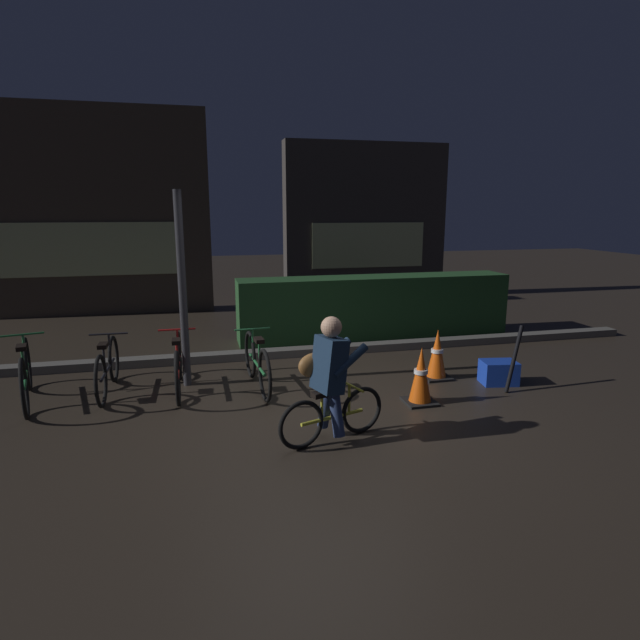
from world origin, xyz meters
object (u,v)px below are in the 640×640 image
(parked_bike_leftmost, at_px, (26,374))
(parked_bike_center_left, at_px, (178,365))
(blue_crate, at_px, (499,372))
(traffic_cone_far, at_px, (437,355))
(street_post, at_px, (182,291))
(traffic_cone_near, at_px, (421,376))
(closed_umbrella, at_px, (514,359))
(parked_bike_center_right, at_px, (257,363))
(parked_bike_left_mid, at_px, (108,368))
(cyclist, at_px, (329,379))

(parked_bike_leftmost, height_order, parked_bike_center_left, parked_bike_leftmost)
(blue_crate, bearing_deg, traffic_cone_far, 150.60)
(parked_bike_leftmost, bearing_deg, street_post, -96.17)
(traffic_cone_near, distance_m, blue_crate, 1.35)
(closed_umbrella, bearing_deg, parked_bike_center_right, 132.65)
(parked_bike_left_mid, relative_size, cyclist, 1.22)
(parked_bike_center_left, relative_size, closed_umbrella, 1.89)
(closed_umbrella, bearing_deg, traffic_cone_near, 153.72)
(parked_bike_left_mid, height_order, traffic_cone_far, parked_bike_left_mid)
(parked_bike_leftmost, relative_size, blue_crate, 3.76)
(closed_umbrella, bearing_deg, parked_bike_center_left, 134.32)
(street_post, relative_size, closed_umbrella, 2.89)
(street_post, xyz_separation_m, parked_bike_center_right, (0.86, -0.34, -0.90))
(parked_bike_leftmost, xyz_separation_m, parked_bike_center_right, (2.66, -0.11, -0.02))
(cyclist, bearing_deg, street_post, 105.90)
(parked_bike_left_mid, xyz_separation_m, parked_bike_center_right, (1.80, -0.25, 0.01))
(parked_bike_center_right, distance_m, traffic_cone_near, 2.03)
(parked_bike_center_left, relative_size, blue_crate, 3.65)
(parked_bike_left_mid, bearing_deg, parked_bike_center_right, -96.97)
(blue_crate, height_order, closed_umbrella, closed_umbrella)
(parked_bike_center_left, xyz_separation_m, closed_umbrella, (4.06, -0.93, 0.07))
(parked_bike_center_left, relative_size, parked_bike_center_right, 1.02)
(parked_bike_center_right, relative_size, traffic_cone_near, 2.32)
(parked_bike_leftmost, relative_size, parked_bike_center_right, 1.05)
(parked_bike_center_left, distance_m, closed_umbrella, 4.17)
(street_post, xyz_separation_m, closed_umbrella, (3.97, -1.15, -0.82))
(street_post, relative_size, cyclist, 1.97)
(blue_crate, bearing_deg, cyclist, -156.54)
(parked_bike_center_left, xyz_separation_m, traffic_cone_near, (2.74, -1.08, -0.01))
(traffic_cone_near, xyz_separation_m, closed_umbrella, (1.32, 0.15, 0.08))
(parked_bike_left_mid, bearing_deg, traffic_cone_far, -94.78)
(traffic_cone_near, height_order, blue_crate, traffic_cone_near)
(parked_bike_leftmost, distance_m, cyclist, 3.64)
(parked_bike_center_right, height_order, traffic_cone_far, parked_bike_center_right)
(parked_bike_left_mid, distance_m, parked_bike_center_left, 0.85)
(cyclist, xyz_separation_m, closed_umbrella, (2.60, 0.86, -0.23))
(cyclist, bearing_deg, traffic_cone_near, 10.83)
(parked_bike_leftmost, height_order, parked_bike_left_mid, parked_bike_leftmost)
(traffic_cone_near, bearing_deg, street_post, 153.86)
(traffic_cone_far, bearing_deg, closed_umbrella, -41.31)
(traffic_cone_near, xyz_separation_m, blue_crate, (1.28, 0.40, -0.18))
(parked_bike_leftmost, height_order, blue_crate, parked_bike_leftmost)
(parked_bike_center_left, distance_m, traffic_cone_near, 2.95)
(street_post, bearing_deg, traffic_cone_far, -8.98)
(cyclist, bearing_deg, traffic_cone_far, 20.47)
(parked_bike_center_left, xyz_separation_m, blue_crate, (4.02, -0.68, -0.19))
(parked_bike_center_left, bearing_deg, closed_umbrella, -103.11)
(blue_crate, bearing_deg, parked_bike_center_left, 170.41)
(street_post, relative_size, traffic_cone_far, 3.66)
(street_post, bearing_deg, parked_bike_center_right, -21.70)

